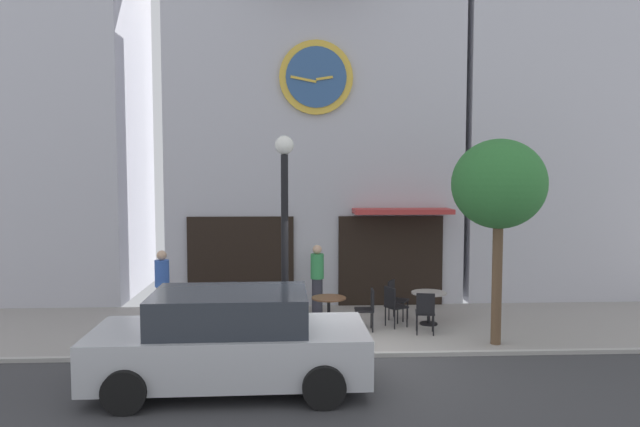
% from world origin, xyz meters
% --- Properties ---
extents(ground_plane, '(27.95, 10.14, 0.13)m').
position_xyz_m(ground_plane, '(0.00, -0.81, -0.02)').
color(ground_plane, gray).
extents(clock_building, '(7.67, 3.95, 11.08)m').
position_xyz_m(clock_building, '(-0.55, 5.55, 5.76)').
color(clock_building, '#B2B2BC').
rests_on(clock_building, ground_plane).
extents(neighbor_building_left, '(5.91, 3.86, 11.95)m').
position_xyz_m(neighbor_building_left, '(-8.47, 6.17, 5.97)').
color(neighbor_building_left, '#B2B2BC').
rests_on(neighbor_building_left, ground_plane).
extents(neighbor_building_right, '(6.68, 4.50, 13.22)m').
position_xyz_m(neighbor_building_right, '(6.78, 6.50, 6.61)').
color(neighbor_building_right, '#B2B2BC').
rests_on(neighbor_building_right, ground_plane).
extents(street_lamp, '(0.36, 0.36, 4.12)m').
position_xyz_m(street_lamp, '(-1.30, 0.61, 2.09)').
color(street_lamp, black).
rests_on(street_lamp, ground_plane).
extents(street_tree, '(1.86, 1.67, 4.08)m').
position_xyz_m(street_tree, '(2.90, 0.71, 3.16)').
color(street_tree, brown).
rests_on(street_tree, ground_plane).
extents(cafe_table_rightmost, '(0.69, 0.69, 0.73)m').
position_xyz_m(cafe_table_rightmost, '(-2.24, 1.95, 0.51)').
color(cafe_table_rightmost, black).
rests_on(cafe_table_rightmost, ground_plane).
extents(cafe_table_center_right, '(0.75, 0.75, 0.72)m').
position_xyz_m(cafe_table_center_right, '(-0.37, 1.86, 0.53)').
color(cafe_table_center_right, black).
rests_on(cafe_table_center_right, ground_plane).
extents(cafe_table_center_left, '(0.79, 0.79, 0.73)m').
position_xyz_m(cafe_table_center_left, '(1.91, 2.25, 0.55)').
color(cafe_table_center_left, black).
rests_on(cafe_table_center_left, ground_plane).
extents(cafe_chair_mid_row, '(0.54, 0.54, 0.90)m').
position_xyz_m(cafe_chair_mid_row, '(1.23, 2.76, 0.53)').
color(cafe_chair_mid_row, black).
rests_on(cafe_chair_mid_row, ground_plane).
extents(cafe_chair_under_awning, '(0.51, 0.51, 0.90)m').
position_xyz_m(cafe_chair_under_awning, '(-1.80, 2.64, 0.53)').
color(cafe_chair_under_awning, black).
rests_on(cafe_chair_under_awning, ground_plane).
extents(cafe_chair_by_entrance, '(0.54, 0.54, 0.90)m').
position_xyz_m(cafe_chair_by_entrance, '(1.07, 2.06, 0.53)').
color(cafe_chair_by_entrance, black).
rests_on(cafe_chair_by_entrance, ground_plane).
extents(cafe_chair_right_end, '(0.47, 0.47, 0.90)m').
position_xyz_m(cafe_chair_right_end, '(1.64, 1.44, 0.53)').
color(cafe_chair_right_end, black).
rests_on(cafe_chair_right_end, ground_plane).
extents(cafe_chair_near_tree, '(0.49, 0.49, 0.90)m').
position_xyz_m(cafe_chair_near_tree, '(-2.61, 2.71, 0.53)').
color(cafe_chair_near_tree, black).
rests_on(cafe_chair_near_tree, ground_plane).
extents(cafe_chair_near_lamp, '(0.48, 0.48, 0.90)m').
position_xyz_m(cafe_chair_near_lamp, '(-2.99, 1.66, 0.53)').
color(cafe_chair_near_lamp, black).
rests_on(cafe_chair_near_lamp, ground_plane).
extents(cafe_chair_facing_street, '(0.41, 0.41, 0.90)m').
position_xyz_m(cafe_chair_facing_street, '(0.48, 1.82, 0.53)').
color(cafe_chair_facing_street, black).
rests_on(cafe_chair_facing_street, ground_plane).
extents(pedestrian_blue, '(0.33, 0.33, 1.67)m').
position_xyz_m(pedestrian_blue, '(-4.09, 2.59, 0.86)').
color(pedestrian_blue, '#2D2D38').
rests_on(pedestrian_blue, ground_plane).
extents(pedestrian_green, '(0.41, 0.41, 1.67)m').
position_xyz_m(pedestrian_green, '(-0.56, 3.41, 0.86)').
color(pedestrian_green, '#2D2D38').
rests_on(pedestrian_green, ground_plane).
extents(parked_car_silver, '(4.33, 2.08, 1.55)m').
position_xyz_m(parked_car_silver, '(-2.14, -1.41, 0.76)').
color(parked_car_silver, '#B7BABF').
rests_on(parked_car_silver, ground_plane).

